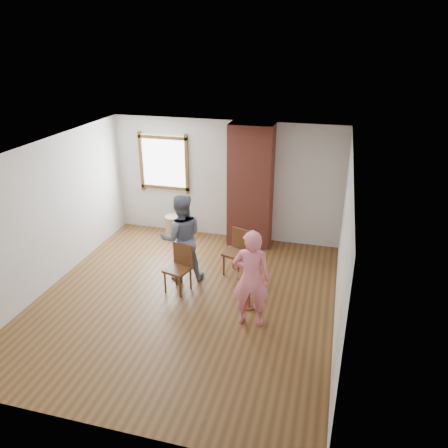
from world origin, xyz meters
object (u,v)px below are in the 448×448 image
Objects in this scene: dining_chair_right at (238,250)px; side_table at (249,286)px; stoneware_crock at (174,226)px; man at (181,238)px; person_pink at (251,279)px; dining_chair_left at (180,265)px.

dining_chair_right reaches higher than side_table.
man is at bearing -64.07° from stoneware_crock.
side_table is (2.20, -2.30, 0.16)m from stoneware_crock.
side_table is 1.57m from man.
person_pink is (0.12, -0.43, 0.40)m from side_table.
dining_chair_left is at bearing -66.16° from stoneware_crock.
stoneware_crock is 0.81× the size of side_table.
side_table is 0.60m from person_pink.
person_pink is at bearing -50.18° from dining_chair_right.
stoneware_crock is 3.63m from person_pink.
dining_chair_right is at bearing 60.00° from dining_chair_left.
dining_chair_left is at bearing -29.38° from person_pink.
man is at bearing 119.44° from dining_chair_left.
dining_chair_right is 0.53× the size of man.
side_table is at bearing -78.50° from person_pink.
stoneware_crock is 1.97m from man.
person_pink is at bearing -49.61° from stoneware_crock.
dining_chair_right is at bearing -178.29° from man.
man reaches higher than stoneware_crock.
stoneware_crock is at bearing 164.92° from dining_chair_right.
man is at bearing -134.56° from dining_chair_right.
man is (0.82, -1.69, 0.58)m from stoneware_crock.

